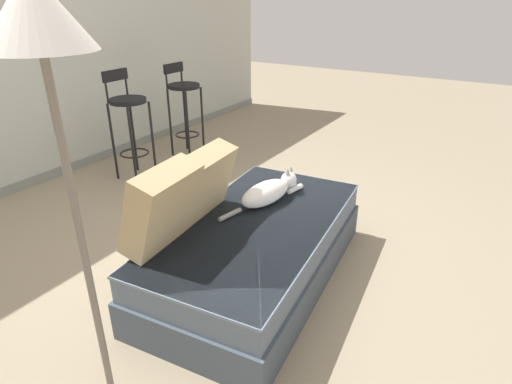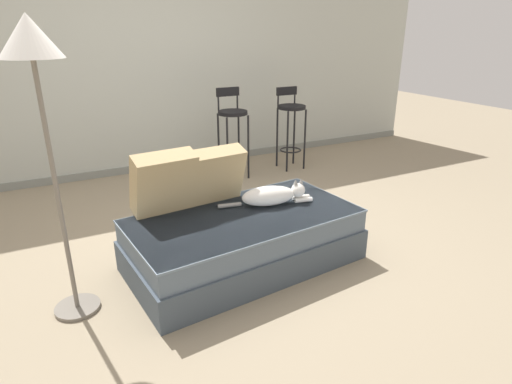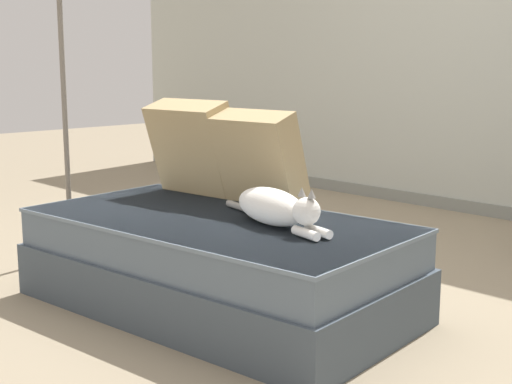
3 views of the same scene
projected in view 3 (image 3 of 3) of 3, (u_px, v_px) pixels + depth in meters
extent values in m
plane|color=gray|center=(279.00, 288.00, 3.41)|extent=(16.00, 16.00, 0.00)
cube|color=gray|center=(500.00, 212.00, 4.91)|extent=(8.00, 0.02, 0.09)
cube|color=#44505B|center=(216.00, 282.00, 3.12)|extent=(1.77, 1.05, 0.23)
cube|color=slate|center=(215.00, 237.00, 3.08)|extent=(1.73, 1.01, 0.17)
cube|color=slate|center=(215.00, 220.00, 3.07)|extent=(1.74, 1.02, 0.02)
cube|color=tan|center=(194.00, 147.00, 3.57)|extent=(0.48, 0.33, 0.48)
cube|color=tan|center=(258.00, 157.00, 3.31)|extent=(0.44, 0.31, 0.44)
ellipsoid|color=white|center=(271.00, 206.00, 2.93)|extent=(0.45, 0.25, 0.15)
sphere|color=white|center=(306.00, 211.00, 2.73)|extent=(0.11, 0.11, 0.11)
cone|color=gray|center=(302.00, 192.00, 2.73)|extent=(0.03, 0.03, 0.04)
cone|color=gray|center=(312.00, 193.00, 2.70)|extent=(0.03, 0.03, 0.04)
cylinder|color=white|center=(306.00, 233.00, 2.70)|extent=(0.14, 0.06, 0.04)
cylinder|color=white|center=(318.00, 231.00, 2.73)|extent=(0.14, 0.06, 0.04)
cylinder|color=gray|center=(239.00, 206.00, 3.21)|extent=(0.18, 0.06, 0.03)
cylinder|color=slate|center=(72.00, 254.00, 3.97)|extent=(0.28, 0.28, 0.02)
cylinder|color=slate|center=(65.00, 118.00, 3.83)|extent=(0.03, 0.03, 1.54)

